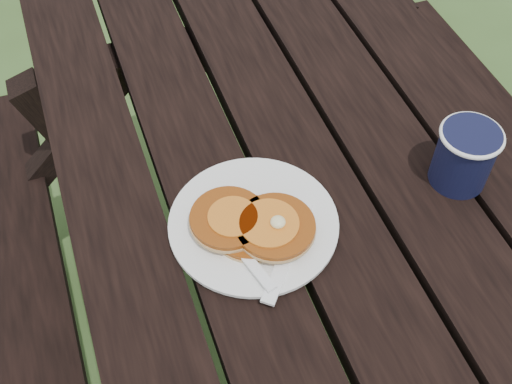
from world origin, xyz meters
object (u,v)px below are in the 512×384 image
object	(u,v)px
plate	(253,224)
pancake_stack	(253,224)
picnic_table	(334,379)
coffee_cup	(465,154)

from	to	relation	value
plate	pancake_stack	size ratio (longest dim) A/B	1.42
picnic_table	plate	world-z (taller)	plate
coffee_cup	picnic_table	bearing A→B (deg)	-154.52
pancake_stack	coffee_cup	bearing A→B (deg)	-1.20
pancake_stack	picnic_table	bearing A→B (deg)	-42.52
picnic_table	plate	distance (m)	0.42
plate	pancake_stack	xyz separation A→B (m)	(-0.01, -0.01, 0.02)
picnic_table	plate	bearing A→B (deg)	132.82
picnic_table	plate	size ratio (longest dim) A/B	7.38
plate	pancake_stack	distance (m)	0.02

